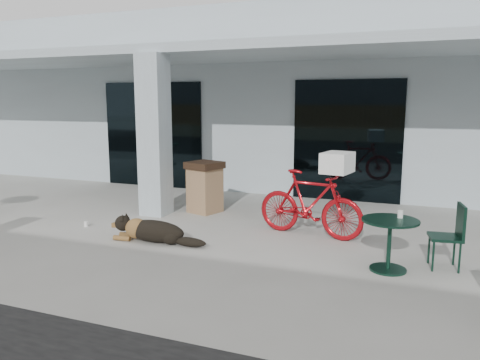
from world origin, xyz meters
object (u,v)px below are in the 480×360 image
at_px(cafe_table_far, 389,245).
at_px(trash_receptacle, 205,187).
at_px(dog, 154,230).
at_px(cafe_chair_far_b, 445,236).
at_px(bicycle, 310,204).

height_order(cafe_table_far, trash_receptacle, trash_receptacle).
bearing_deg(cafe_table_far, trash_receptacle, 150.37).
bearing_deg(trash_receptacle, dog, -86.45).
bearing_deg(cafe_table_far, cafe_chair_far_b, 27.42).
height_order(dog, cafe_chair_far_b, cafe_chair_far_b).
height_order(cafe_chair_far_b, trash_receptacle, trash_receptacle).
xyz_separation_m(cafe_chair_far_b, trash_receptacle, (-4.40, 1.75, 0.07)).
distance_m(dog, trash_receptacle, 2.19).
bearing_deg(cafe_table_far, bicycle, 138.10).
distance_m(bicycle, dog, 2.58).
xyz_separation_m(bicycle, trash_receptacle, (-2.36, 0.90, -0.04)).
relative_size(dog, cafe_chair_far_b, 1.38).
xyz_separation_m(cafe_table_far, trash_receptacle, (-3.71, 2.11, 0.17)).
relative_size(bicycle, dog, 1.50).
bearing_deg(dog, bicycle, 24.13).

